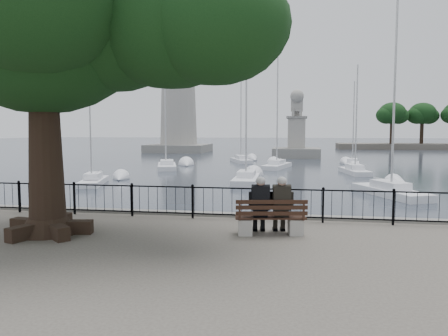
% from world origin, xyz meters
% --- Properties ---
extents(harbor, '(260.00, 260.00, 1.20)m').
position_xyz_m(harbor, '(0.00, 3.00, -0.50)').
color(harbor, slate).
rests_on(harbor, ground).
extents(railing, '(22.06, 0.06, 1.00)m').
position_xyz_m(railing, '(0.00, 2.50, 0.56)').
color(railing, black).
rests_on(railing, ground).
extents(bench, '(1.93, 0.86, 0.98)m').
position_xyz_m(bench, '(1.55, 0.71, 0.34)').
color(bench, gray).
rests_on(bench, ground).
extents(person_left, '(0.52, 0.82, 1.56)m').
position_xyz_m(person_left, '(1.27, 0.77, 0.72)').
color(person_left, black).
rests_on(person_left, ground).
extents(person_right, '(0.52, 0.82, 1.56)m').
position_xyz_m(person_right, '(1.81, 0.86, 0.72)').
color(person_right, black).
rests_on(person_right, ground).
extents(tree, '(10.43, 7.28, 8.52)m').
position_xyz_m(tree, '(-3.52, -0.04, 5.60)').
color(tree, black).
rests_on(tree, ground).
extents(lighthouse, '(9.96, 9.96, 30.48)m').
position_xyz_m(lighthouse, '(-18.00, 62.00, 11.84)').
color(lighthouse, slate).
rests_on(lighthouse, ground).
extents(lion_monument, '(6.34, 6.34, 9.26)m').
position_xyz_m(lion_monument, '(2.00, 49.93, 1.35)').
color(lion_monument, slate).
rests_on(lion_monument, ground).
extents(sailboat_a, '(2.60, 5.01, 9.47)m').
position_xyz_m(sailboat_a, '(-11.76, 17.48, -0.70)').
color(sailboat_a, white).
rests_on(sailboat_a, ground).
extents(sailboat_b, '(1.77, 5.87, 11.93)m').
position_xyz_m(sailboat_b, '(-1.39, 20.31, -0.66)').
color(sailboat_b, white).
rests_on(sailboat_b, ground).
extents(sailboat_c, '(3.77, 5.98, 12.04)m').
position_xyz_m(sailboat_c, '(7.48, 15.36, -0.66)').
color(sailboat_c, white).
rests_on(sailboat_c, ground).
extents(sailboat_d, '(2.34, 5.45, 9.43)m').
position_xyz_m(sailboat_d, '(7.08, 28.14, -0.71)').
color(sailboat_d, white).
rests_on(sailboat_d, ground).
extents(sailboat_e, '(3.44, 6.34, 12.45)m').
position_xyz_m(sailboat_e, '(-10.36, 30.17, -0.66)').
color(sailboat_e, white).
rests_on(sailboat_e, ground).
extents(sailboat_f, '(2.86, 6.03, 11.44)m').
position_xyz_m(sailboat_f, '(0.20, 32.50, -0.68)').
color(sailboat_f, white).
rests_on(sailboat_f, ground).
extents(sailboat_g, '(2.01, 5.06, 8.91)m').
position_xyz_m(sailboat_g, '(7.82, 36.23, -0.71)').
color(sailboat_g, white).
rests_on(sailboat_g, ground).
extents(sailboat_h, '(3.36, 5.53, 11.70)m').
position_xyz_m(sailboat_h, '(-4.32, 39.85, -0.66)').
color(sailboat_h, white).
rests_on(sailboat_h, ground).
extents(far_shore, '(30.00, 8.60, 9.18)m').
position_xyz_m(far_shore, '(25.54, 79.46, 3.00)').
color(far_shore, '#504941').
rests_on(far_shore, ground).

